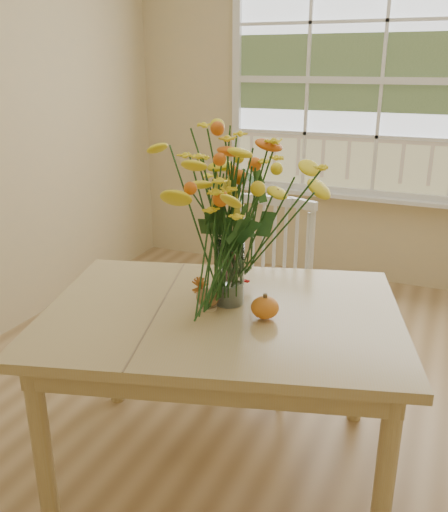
% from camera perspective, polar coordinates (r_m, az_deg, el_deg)
% --- Properties ---
extents(floor, '(4.00, 4.50, 0.01)m').
position_cam_1_polar(floor, '(2.67, 5.90, -19.23)').
color(floor, '#9D794B').
rests_on(floor, ground).
extents(wall_back, '(4.00, 0.02, 2.70)m').
position_cam_1_polar(wall_back, '(4.30, 16.12, 14.66)').
color(wall_back, beige).
rests_on(wall_back, floor).
extents(window, '(2.42, 0.12, 1.74)m').
position_cam_1_polar(window, '(4.26, 16.28, 17.06)').
color(window, silver).
rests_on(window, wall_back).
extents(dining_table, '(1.62, 1.34, 0.75)m').
position_cam_1_polar(dining_table, '(2.19, -0.21, -7.85)').
color(dining_table, tan).
rests_on(dining_table, floor).
extents(windsor_chair, '(0.48, 0.46, 0.99)m').
position_cam_1_polar(windsor_chair, '(2.92, 4.48, -2.92)').
color(windsor_chair, white).
rests_on(windsor_chair, floor).
extents(flower_vase, '(0.57, 0.57, 0.67)m').
position_cam_1_polar(flower_vase, '(2.08, 0.59, 5.29)').
color(flower_vase, white).
rests_on(flower_vase, dining_table).
extents(pumpkin, '(0.11, 0.11, 0.08)m').
position_cam_1_polar(pumpkin, '(2.07, 4.32, -5.54)').
color(pumpkin, orange).
rests_on(pumpkin, dining_table).
extents(turkey_figurine, '(0.10, 0.07, 0.12)m').
position_cam_1_polar(turkey_figurine, '(2.14, -1.75, -4.42)').
color(turkey_figurine, '#CCB78C').
rests_on(turkey_figurine, dining_table).
extents(dark_gourd, '(0.13, 0.09, 0.08)m').
position_cam_1_polar(dark_gourd, '(2.36, 0.56, -2.26)').
color(dark_gourd, '#38160F').
rests_on(dark_gourd, dining_table).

